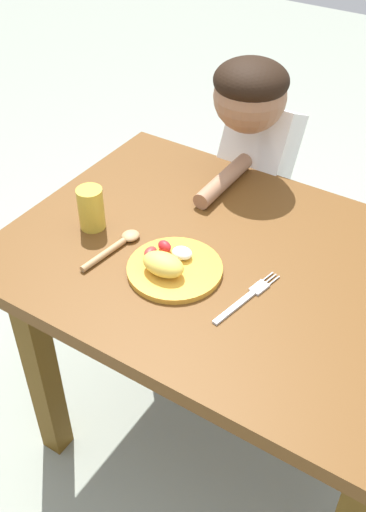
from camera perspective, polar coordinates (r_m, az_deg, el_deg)
name	(u,v)px	position (r m, az deg, el deg)	size (l,w,h in m)	color
ground_plane	(223,443)	(1.90, 3.83, -17.45)	(8.00, 8.00, 0.00)	gray
dining_table	(234,300)	(1.42, 4.89, -4.17)	(1.06, 0.74, 0.73)	brown
plate	(171,266)	(1.30, -1.14, -0.97)	(0.21, 0.21, 0.06)	gold
fork	(247,298)	(1.25, 6.11, -3.98)	(0.06, 0.20, 0.01)	silver
spoon	(117,245)	(1.38, -6.30, 1.05)	(0.05, 0.18, 0.02)	tan
drinking_cup	(91,208)	(1.42, -8.78, 4.52)	(0.06, 0.06, 0.11)	gold
person	(254,194)	(1.79, 6.76, 5.91)	(0.20, 0.44, 1.03)	#3D3970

